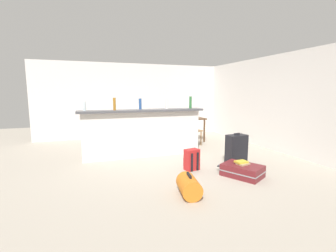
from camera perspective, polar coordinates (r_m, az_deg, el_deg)
name	(u,v)px	position (r m, az deg, el deg)	size (l,w,h in m)	color
ground_plane	(164,160)	(5.55, -0.90, -8.19)	(13.00, 13.00, 0.05)	#ADA393
wall_back	(137,100)	(8.27, -7.65, 6.16)	(6.60, 0.10, 2.50)	silver
wall_right	(264,103)	(7.14, 22.25, 5.29)	(0.10, 6.00, 2.50)	silver
partition_half_wall	(144,134)	(5.63, -5.97, -2.03)	(2.80, 0.20, 1.09)	silver
bar_countertop	(143,111)	(5.56, -6.05, 3.75)	(2.96, 0.40, 0.05)	#4C4C51
bottle_clear	(84,106)	(5.44, -19.62, 4.56)	(0.06, 0.06, 0.20)	silver
bottle_amber	(114,104)	(5.44, -12.87, 5.24)	(0.06, 0.06, 0.28)	#9E661E
bottle_blue	(140,104)	(5.63, -6.76, 5.35)	(0.07, 0.07, 0.25)	#284C89
bottle_white	(167,104)	(5.73, -0.31, 5.29)	(0.07, 0.07, 0.22)	silver
bottle_green	(190,102)	(5.92, 5.48, 5.71)	(0.06, 0.06, 0.30)	#2D6B38
dining_table	(186,121)	(7.42, 4.27, 1.29)	(1.10, 0.80, 0.74)	#4C331E
dining_chair_near_partition	(192,127)	(6.94, 5.77, -0.30)	(0.48, 0.48, 0.93)	#9E754C
suitcase_flat_maroon	(242,170)	(4.62, 17.57, -10.25)	(0.76, 0.89, 0.22)	maroon
backpack_red	(192,160)	(4.76, 5.74, -8.18)	(0.31, 0.29, 0.42)	red
suitcase_upright_black	(236,148)	(5.33, 16.26, -5.25)	(0.46, 0.28, 0.67)	black
duffel_bag_orange	(189,186)	(3.64, 5.09, -14.30)	(0.38, 0.52, 0.34)	orange
book_stack	(242,163)	(4.60, 17.52, -8.50)	(0.25, 0.23, 0.06)	tan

